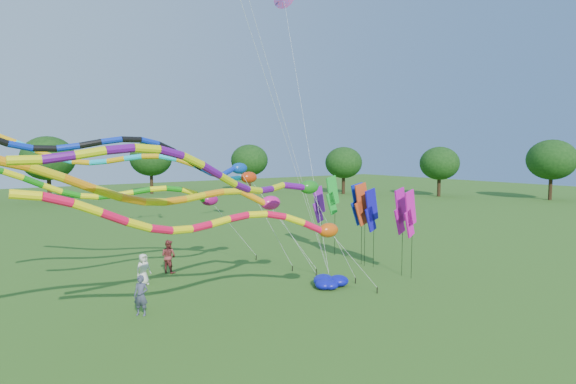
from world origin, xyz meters
TOP-DOWN VIEW (x-y plane):
  - ground at (0.00, 0.00)m, footprint 160.00×160.00m
  - tree_ring at (-0.70, 0.13)m, footprint 115.26×118.84m
  - tube_kite_red at (-4.50, 1.15)m, footprint 14.52×1.14m
  - tube_kite_orange at (-6.57, 2.89)m, footprint 17.15×3.55m
  - tube_kite_purple at (-4.65, 1.10)m, footprint 14.93×2.84m
  - tube_kite_blue at (-5.64, 4.88)m, footprint 14.11×2.46m
  - tube_kite_cyan at (-4.74, 8.27)m, footprint 13.82×6.24m
  - tube_kite_green at (-5.54, 9.63)m, footprint 14.50×1.07m
  - banner_pole_blue_b at (5.99, 5.48)m, footprint 1.16×0.20m
  - banner_pole_blue_a at (6.09, 4.56)m, footprint 1.16×0.19m
  - banner_pole_red at (5.80, 5.02)m, footprint 1.16×0.12m
  - banner_pole_green at (6.36, 8.22)m, footprint 1.16×0.19m
  - banner_pole_magenta_b at (5.95, 2.32)m, footprint 1.16×0.25m
  - banner_pole_magenta_a at (5.91, 1.63)m, footprint 1.15×0.30m
  - banner_pole_violet at (6.91, 10.23)m, footprint 1.16×0.19m
  - blue_nylon_heap at (1.73, 2.91)m, footprint 1.63×1.68m
  - person_a at (-5.61, 8.69)m, footprint 0.85×0.64m
  - person_b at (-7.19, 4.36)m, footprint 0.70×0.70m
  - person_c at (-3.69, 10.20)m, footprint 1.04×1.11m

SIDE VIEW (x-z plane):
  - ground at x=0.00m, z-range 0.00..0.00m
  - blue_nylon_heap at x=1.73m, z-range -0.02..0.46m
  - person_a at x=-5.61m, z-range 0.00..1.56m
  - person_b at x=-7.19m, z-range 0.00..1.64m
  - person_c at x=-3.69m, z-range 0.00..1.81m
  - banner_pole_violet at x=6.91m, z-range 0.89..5.18m
  - banner_pole_blue_a at x=6.09m, z-range 1.02..5.57m
  - banner_pole_magenta_a at x=5.91m, z-range 1.08..5.77m
  - banner_pole_magenta_b at x=5.95m, z-range 1.11..5.86m
  - banner_pole_blue_b at x=5.99m, z-range 1.15..5.98m
  - banner_pole_red at x=5.80m, z-range 1.17..6.03m
  - banner_pole_green at x=6.36m, z-range 1.28..6.38m
  - tube_kite_red at x=-4.50m, z-range 0.89..7.06m
  - tube_kite_green at x=-5.54m, z-range 1.21..7.95m
  - tube_kite_orange at x=-6.57m, z-range 1.44..8.82m
  - tree_ring at x=-0.70m, z-range 0.75..10.20m
  - tube_kite_purple at x=-4.65m, z-range 1.96..9.44m
  - tube_kite_cyan at x=-4.74m, z-range 1.96..9.93m
  - tube_kite_blue at x=-5.64m, z-range 2.44..10.24m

